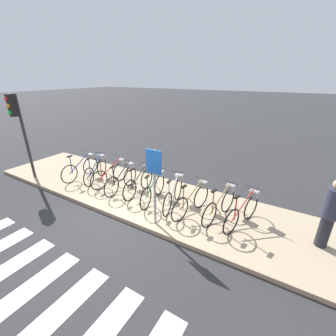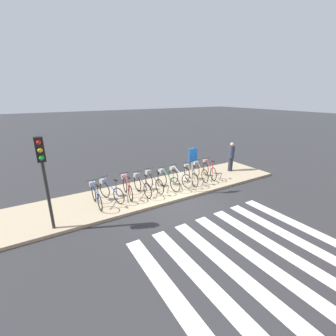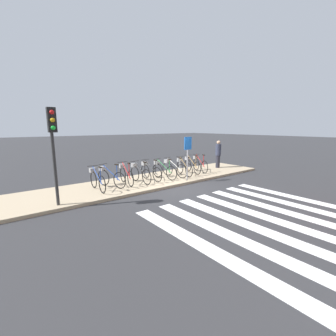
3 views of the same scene
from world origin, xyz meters
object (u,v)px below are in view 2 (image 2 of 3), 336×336
(parked_bicycle_5, at_px, (167,179))
(parked_bicycle_6, at_px, (179,176))
(parked_bicycle_0, at_px, (96,195))
(pedestrian, at_px, (231,156))
(parked_bicycle_9, at_px, (209,169))
(sign_post, at_px, (193,163))
(parked_bicycle_1, at_px, (110,190))
(parked_bicycle_4, at_px, (153,181))
(parked_bicycle_2, at_px, (127,186))
(parked_bicycle_8, at_px, (200,171))
(parked_bicycle_3, at_px, (141,184))
(traffic_light, at_px, (43,165))
(parked_bicycle_7, at_px, (190,174))

(parked_bicycle_5, height_order, parked_bicycle_6, same)
(parked_bicycle_0, bearing_deg, pedestrian, 2.08)
(parked_bicycle_9, xyz_separation_m, sign_post, (-2.02, -1.17, 0.97))
(parked_bicycle_1, xyz_separation_m, parked_bicycle_9, (5.46, -0.00, 0.00))
(parked_bicycle_0, distance_m, parked_bicycle_4, 2.69)
(parked_bicycle_2, xyz_separation_m, parked_bicycle_8, (4.08, -0.01, 0.00))
(parked_bicycle_3, height_order, parked_bicycle_9, same)
(parked_bicycle_3, xyz_separation_m, parked_bicycle_8, (3.45, 0.12, 0.00))
(parked_bicycle_2, height_order, parked_bicycle_5, same)
(pedestrian, bearing_deg, sign_post, -161.16)
(parked_bicycle_9, relative_size, sign_post, 0.78)
(parked_bicycle_9, distance_m, pedestrian, 1.85)
(parked_bicycle_3, bearing_deg, sign_post, -27.25)
(traffic_light, bearing_deg, parked_bicycle_5, 12.01)
(parked_bicycle_6, bearing_deg, parked_bicycle_9, 2.96)
(parked_bicycle_0, xyz_separation_m, parked_bicycle_4, (2.69, 0.16, 0.00))
(parked_bicycle_5, xyz_separation_m, parked_bicycle_7, (1.35, -0.02, 0.00))
(parked_bicycle_5, bearing_deg, parked_bicycle_0, -179.92)
(parked_bicycle_1, bearing_deg, parked_bicycle_4, -0.02)
(parked_bicycle_3, xyz_separation_m, traffic_light, (-3.71, -1.11, 1.82))
(parked_bicycle_0, relative_size, parked_bicycle_5, 1.01)
(parked_bicycle_7, bearing_deg, parked_bicycle_0, 179.82)
(parked_bicycle_6, distance_m, pedestrian, 3.86)
(parked_bicycle_4, xyz_separation_m, parked_bicycle_8, (2.79, 0.01, 0.00))
(parked_bicycle_5, bearing_deg, pedestrian, 3.56)
(parked_bicycle_7, bearing_deg, parked_bicycle_4, 175.17)
(parked_bicycle_1, bearing_deg, parked_bicycle_6, -1.83)
(parked_bicycle_2, bearing_deg, parked_bicycle_7, -3.29)
(parked_bicycle_5, distance_m, parked_bicycle_7, 1.35)
(parked_bicycle_0, relative_size, parked_bicycle_3, 1.00)
(parked_bicycle_2, xyz_separation_m, parked_bicycle_5, (1.97, -0.17, 0.00))
(parked_bicycle_4, distance_m, parked_bicycle_9, 3.41)
(parked_bicycle_2, bearing_deg, parked_bicycle_8, -0.17)
(parked_bicycle_3, bearing_deg, parked_bicycle_6, 0.25)
(parked_bicycle_0, xyz_separation_m, parked_bicycle_7, (4.71, -0.01, 0.00))
(parked_bicycle_2, height_order, sign_post, sign_post)
(parked_bicycle_2, bearing_deg, pedestrian, 0.97)
(parked_bicycle_4, xyz_separation_m, parked_bicycle_6, (1.37, -0.11, 0.00))
(parked_bicycle_4, bearing_deg, parked_bicycle_6, -4.53)
(parked_bicycle_6, relative_size, sign_post, 0.80)
(parked_bicycle_4, height_order, parked_bicycle_5, same)
(parked_bicycle_1, height_order, parked_bicycle_8, same)
(parked_bicycle_1, distance_m, pedestrian, 7.27)
(parked_bicycle_2, bearing_deg, traffic_light, -158.00)
(parked_bicycle_6, relative_size, parked_bicycle_9, 1.02)
(parked_bicycle_9, distance_m, traffic_light, 8.08)
(traffic_light, height_order, sign_post, traffic_light)
(parked_bicycle_7, height_order, pedestrian, pedestrian)
(parked_bicycle_6, bearing_deg, parked_bicycle_7, -5.45)
(parked_bicycle_0, xyz_separation_m, sign_post, (4.07, -1.01, 0.97))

